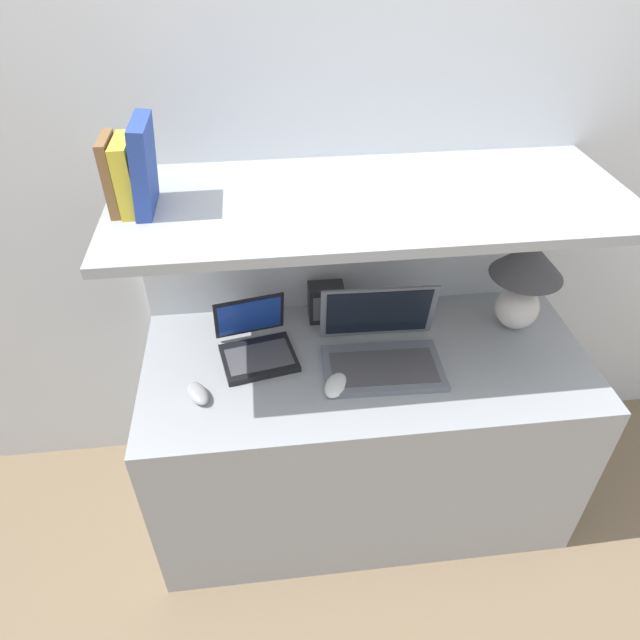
{
  "coord_description": "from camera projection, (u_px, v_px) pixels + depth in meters",
  "views": [
    {
      "loc": [
        -0.31,
        -1.0,
        1.92
      ],
      "look_at": [
        -0.15,
        0.31,
        0.88
      ],
      "focal_mm": 32.0,
      "sensor_mm": 36.0,
      "label": 1
    }
  ],
  "objects": [
    {
      "name": "laptop_small",
      "position": [
        256.0,
        345.0,
        1.81
      ],
      "size": [
        0.26,
        0.26,
        0.17
      ],
      "color": "black",
      "rests_on": "desk"
    },
    {
      "name": "shelf",
      "position": [
        373.0,
        201.0,
        1.54
      ],
      "size": [
        1.42,
        0.56,
        0.03
      ],
      "color": "#999EA3",
      "rests_on": "back_riser"
    },
    {
      "name": "table_lamp",
      "position": [
        525.0,
        275.0,
        1.82
      ],
      "size": [
        0.23,
        0.23,
        0.32
      ],
      "color": "white",
      "rests_on": "desk"
    },
    {
      "name": "desk",
      "position": [
        362.0,
        434.0,
        2.02
      ],
      "size": [
        1.42,
        0.63,
        0.71
      ],
      "color": "#999EA3",
      "rests_on": "ground_plane"
    },
    {
      "name": "computer_mouse",
      "position": [
        336.0,
        385.0,
        1.7
      ],
      "size": [
        0.1,
        0.12,
        0.03
      ],
      "color": "white",
      "rests_on": "desk"
    },
    {
      "name": "wall_back",
      "position": [
        354.0,
        164.0,
        1.8
      ],
      "size": [
        6.0,
        0.05,
        2.4
      ],
      "color": "silver",
      "rests_on": "ground_plane"
    },
    {
      "name": "laptop_large",
      "position": [
        381.0,
        349.0,
        1.77
      ],
      "size": [
        0.37,
        0.29,
        0.23
      ],
      "color": "slate",
      "rests_on": "desk"
    },
    {
      "name": "ground_plane",
      "position": [
        373.0,
        569.0,
        2.0
      ],
      "size": [
        12.0,
        12.0,
        0.0
      ],
      "primitive_type": "plane",
      "color": "#7A664C"
    },
    {
      "name": "router_box",
      "position": [
        326.0,
        302.0,
        1.94
      ],
      "size": [
        0.12,
        0.08,
        0.13
      ],
      "color": "black",
      "rests_on": "desk"
    },
    {
      "name": "book_yellow",
      "position": [
        127.0,
        176.0,
        1.42
      ],
      "size": [
        0.04,
        0.14,
        0.18
      ],
      "color": "gold",
      "rests_on": "shelf"
    },
    {
      "name": "book_brown",
      "position": [
        112.0,
        175.0,
        1.41
      ],
      "size": [
        0.02,
        0.12,
        0.19
      ],
      "color": "brown",
      "rests_on": "shelf"
    },
    {
      "name": "second_mouse",
      "position": [
        198.0,
        393.0,
        1.67
      ],
      "size": [
        0.09,
        0.12,
        0.03
      ],
      "color": "#99999E",
      "rests_on": "desk"
    },
    {
      "name": "back_riser",
      "position": [
        350.0,
        321.0,
        2.13
      ],
      "size": [
        1.42,
        0.04,
        1.21
      ],
      "color": "silver",
      "rests_on": "ground_plane"
    },
    {
      "name": "book_blue",
      "position": [
        144.0,
        166.0,
        1.41
      ],
      "size": [
        0.06,
        0.17,
        0.23
      ],
      "color": "#284293",
      "rests_on": "shelf"
    }
  ]
}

